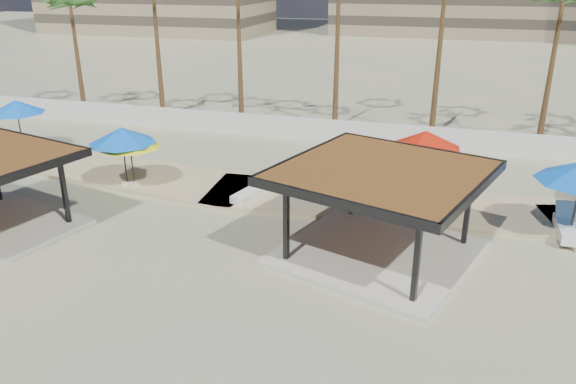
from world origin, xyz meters
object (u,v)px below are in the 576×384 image
(pavilion_central, at_px, (380,204))
(umbrella_c, at_px, (426,140))
(umbrella_a, at_px, (16,107))
(lounger_a, at_px, (249,193))
(lounger_c, at_px, (568,228))

(pavilion_central, xyz_separation_m, umbrella_c, (1.06, 6.14, 0.64))
(umbrella_a, bearing_deg, umbrella_c, -1.46)
(umbrella_a, relative_size, umbrella_c, 0.77)
(lounger_a, bearing_deg, pavilion_central, -104.07)
(pavilion_central, bearing_deg, lounger_a, 169.01)
(umbrella_a, distance_m, lounger_a, 15.07)
(pavilion_central, distance_m, umbrella_a, 21.59)
(umbrella_a, bearing_deg, pavilion_central, -18.04)
(pavilion_central, distance_m, lounger_c, 7.54)
(lounger_a, bearing_deg, umbrella_a, 92.01)
(umbrella_c, height_order, lounger_c, umbrella_c)
(pavilion_central, distance_m, lounger_a, 7.02)
(pavilion_central, height_order, lounger_c, pavilion_central)
(pavilion_central, bearing_deg, lounger_c, 44.98)
(pavilion_central, relative_size, umbrella_a, 2.52)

